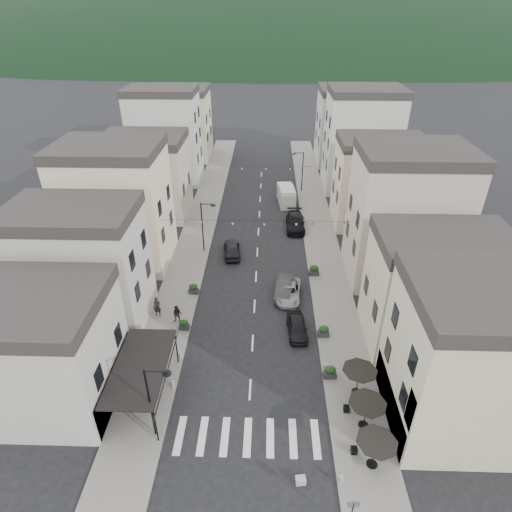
{
  "coord_description": "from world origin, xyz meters",
  "views": [
    {
      "loc": [
        1.09,
        -15.93,
        24.88
      ],
      "look_at": [
        0.04,
        19.36,
        3.5
      ],
      "focal_mm": 30.0,
      "sensor_mm": 36.0,
      "label": 1
    }
  ],
  "objects_px": {
    "parked_car_a": "(297,327)",
    "delivery_van": "(286,195)",
    "pedestrian_a": "(157,307)",
    "pedestrian_b": "(177,314)",
    "parked_car_c": "(289,292)",
    "parked_car_b": "(284,288)",
    "parked_car_e": "(232,249)",
    "parked_car_d": "(295,222)"
  },
  "relations": [
    {
      "from": "parked_car_c",
      "to": "parked_car_d",
      "type": "relative_size",
      "value": 0.84
    },
    {
      "from": "pedestrian_a",
      "to": "pedestrian_b",
      "type": "xyz_separation_m",
      "value": [
        1.98,
        -0.85,
        -0.11
      ]
    },
    {
      "from": "parked_car_c",
      "to": "parked_car_e",
      "type": "xyz_separation_m",
      "value": [
        -6.12,
        7.81,
        0.11
      ]
    },
    {
      "from": "parked_car_c",
      "to": "pedestrian_b",
      "type": "distance_m",
      "value": 10.82
    },
    {
      "from": "pedestrian_b",
      "to": "parked_car_e",
      "type": "bearing_deg",
      "value": 71.5
    },
    {
      "from": "parked_car_b",
      "to": "delivery_van",
      "type": "height_order",
      "value": "delivery_van"
    },
    {
      "from": "parked_car_d",
      "to": "parked_car_e",
      "type": "height_order",
      "value": "parked_car_d"
    },
    {
      "from": "parked_car_d",
      "to": "delivery_van",
      "type": "bearing_deg",
      "value": 97.07
    },
    {
      "from": "parked_car_c",
      "to": "pedestrian_a",
      "type": "distance_m",
      "value": 12.42
    },
    {
      "from": "parked_car_a",
      "to": "parked_car_e",
      "type": "bearing_deg",
      "value": 113.13
    },
    {
      "from": "parked_car_c",
      "to": "delivery_van",
      "type": "bearing_deg",
      "value": 94.86
    },
    {
      "from": "parked_car_b",
      "to": "delivery_van",
      "type": "bearing_deg",
      "value": 94.6
    },
    {
      "from": "parked_car_a",
      "to": "pedestrian_b",
      "type": "distance_m",
      "value": 10.56
    },
    {
      "from": "parked_car_c",
      "to": "pedestrian_a",
      "type": "xyz_separation_m",
      "value": [
        -11.97,
        -3.28,
        0.44
      ]
    },
    {
      "from": "parked_car_d",
      "to": "parked_car_e",
      "type": "bearing_deg",
      "value": -137.5
    },
    {
      "from": "parked_car_a",
      "to": "delivery_van",
      "type": "relative_size",
      "value": 0.74
    },
    {
      "from": "parked_car_c",
      "to": "parked_car_d",
      "type": "distance_m",
      "value": 14.61
    },
    {
      "from": "parked_car_e",
      "to": "delivery_van",
      "type": "xyz_separation_m",
      "value": [
        6.52,
        14.38,
        0.45
      ]
    },
    {
      "from": "parked_car_a",
      "to": "pedestrian_b",
      "type": "bearing_deg",
      "value": 170.42
    },
    {
      "from": "parked_car_a",
      "to": "parked_car_c",
      "type": "bearing_deg",
      "value": 91.7
    },
    {
      "from": "parked_car_d",
      "to": "delivery_van",
      "type": "distance_m",
      "value": 7.7
    },
    {
      "from": "parked_car_b",
      "to": "parked_car_d",
      "type": "bearing_deg",
      "value": 89.67
    },
    {
      "from": "parked_car_b",
      "to": "delivery_van",
      "type": "distance_m",
      "value": 21.72
    },
    {
      "from": "parked_car_a",
      "to": "parked_car_c",
      "type": "relative_size",
      "value": 0.84
    },
    {
      "from": "parked_car_a",
      "to": "parked_car_d",
      "type": "relative_size",
      "value": 0.7
    },
    {
      "from": "parked_car_b",
      "to": "delivery_van",
      "type": "relative_size",
      "value": 0.82
    },
    {
      "from": "parked_car_b",
      "to": "pedestrian_b",
      "type": "distance_m",
      "value": 10.59
    },
    {
      "from": "delivery_van",
      "to": "pedestrian_a",
      "type": "bearing_deg",
      "value": -121.49
    },
    {
      "from": "parked_car_c",
      "to": "delivery_van",
      "type": "xyz_separation_m",
      "value": [
        0.4,
        22.19,
        0.56
      ]
    },
    {
      "from": "parked_car_c",
      "to": "pedestrian_b",
      "type": "xyz_separation_m",
      "value": [
        -10.0,
        -4.14,
        0.33
      ]
    },
    {
      "from": "delivery_van",
      "to": "pedestrian_a",
      "type": "distance_m",
      "value": 28.32
    },
    {
      "from": "parked_car_a",
      "to": "parked_car_b",
      "type": "bearing_deg",
      "value": 95.96
    },
    {
      "from": "parked_car_d",
      "to": "parked_car_e",
      "type": "distance_m",
      "value": 10.04
    },
    {
      "from": "parked_car_b",
      "to": "pedestrian_a",
      "type": "bearing_deg",
      "value": -154.91
    },
    {
      "from": "parked_car_a",
      "to": "parked_car_e",
      "type": "xyz_separation_m",
      "value": [
        -6.63,
        12.98,
        0.09
      ]
    },
    {
      "from": "parked_car_a",
      "to": "parked_car_b",
      "type": "relative_size",
      "value": 0.9
    },
    {
      "from": "parked_car_b",
      "to": "parked_car_c",
      "type": "relative_size",
      "value": 0.93
    },
    {
      "from": "parked_car_a",
      "to": "pedestrian_b",
      "type": "xyz_separation_m",
      "value": [
        -10.51,
        1.04,
        0.32
      ]
    },
    {
      "from": "parked_car_b",
      "to": "parked_car_d",
      "type": "xyz_separation_m",
      "value": [
        1.79,
        14.06,
        0.09
      ]
    },
    {
      "from": "parked_car_a",
      "to": "pedestrian_a",
      "type": "xyz_separation_m",
      "value": [
        -12.48,
        1.89,
        0.43
      ]
    },
    {
      "from": "parked_car_b",
      "to": "pedestrian_b",
      "type": "bearing_deg",
      "value": -147.16
    },
    {
      "from": "parked_car_a",
      "to": "parked_car_e",
      "type": "height_order",
      "value": "parked_car_e"
    }
  ]
}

